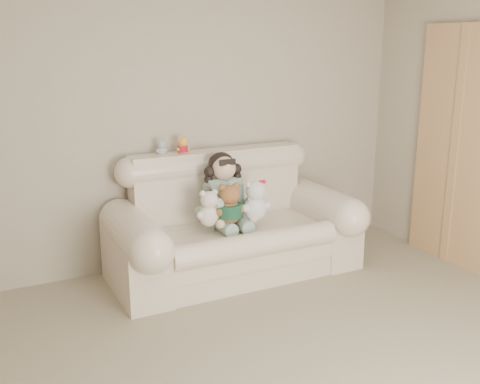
% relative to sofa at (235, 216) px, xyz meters
% --- Properties ---
extents(wall_back, '(4.50, 0.00, 4.50)m').
position_rel_sofa_xyz_m(wall_back, '(-0.33, 0.50, 0.78)').
color(wall_back, tan).
rests_on(wall_back, ground).
extents(sofa, '(2.10, 0.95, 1.03)m').
position_rel_sofa_xyz_m(sofa, '(0.00, 0.00, 0.00)').
color(sofa, beige).
rests_on(sofa, floor).
extents(door_panel, '(0.06, 0.90, 2.10)m').
position_rel_sofa_xyz_m(door_panel, '(1.89, -0.60, 0.54)').
color(door_panel, tan).
rests_on(door_panel, floor).
extents(seated_child, '(0.42, 0.50, 0.64)m').
position_rel_sofa_xyz_m(seated_child, '(-0.07, 0.08, 0.23)').
color(seated_child, '#2D6D53').
rests_on(seated_child, sofa).
extents(brown_teddy, '(0.27, 0.21, 0.41)m').
position_rel_sofa_xyz_m(brown_teddy, '(-0.11, -0.13, 0.19)').
color(brown_teddy, brown).
rests_on(brown_teddy, sofa).
extents(white_cat, '(0.30, 0.25, 0.41)m').
position_rel_sofa_xyz_m(white_cat, '(0.12, -0.14, 0.19)').
color(white_cat, silver).
rests_on(white_cat, sofa).
extents(cream_teddy, '(0.27, 0.23, 0.35)m').
position_rel_sofa_xyz_m(cream_teddy, '(-0.28, -0.10, 0.16)').
color(cream_teddy, silver).
rests_on(cream_teddy, sofa).
extents(yellow_mini_bear, '(0.14, 0.12, 0.18)m').
position_rel_sofa_xyz_m(yellow_mini_bear, '(-0.32, 0.35, 0.58)').
color(yellow_mini_bear, '#FBB134').
rests_on(yellow_mini_bear, sofa).
extents(grey_mini_plush, '(0.12, 0.11, 0.16)m').
position_rel_sofa_xyz_m(grey_mini_plush, '(-0.50, 0.39, 0.58)').
color(grey_mini_plush, '#BBBCC3').
rests_on(grey_mini_plush, sofa).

